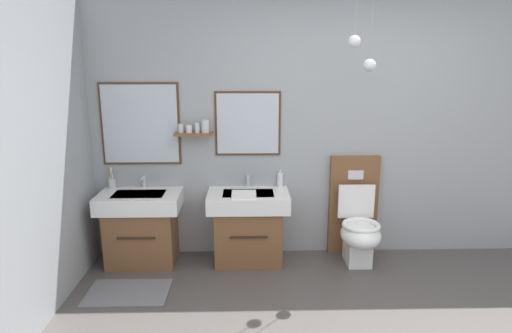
# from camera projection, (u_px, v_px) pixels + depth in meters

# --- Properties ---
(wall_back) EXTENTS (5.12, 0.55, 2.56)m
(wall_back) POSITION_uv_depth(u_px,v_px,m) (342.00, 126.00, 4.19)
(wall_back) COLOR #999EA3
(wall_back) RESTS_ON ground
(bath_mat) EXTENTS (0.68, 0.44, 0.01)m
(bath_mat) POSITION_uv_depth(u_px,v_px,m) (128.00, 293.00, 3.61)
(bath_mat) COLOR slate
(bath_mat) RESTS_ON ground
(vanity_sink_left) EXTENTS (0.76, 0.49, 0.70)m
(vanity_sink_left) POSITION_uv_depth(u_px,v_px,m) (142.00, 225.00, 4.10)
(vanity_sink_left) COLOR brown
(vanity_sink_left) RESTS_ON ground
(tap_on_left_sink) EXTENTS (0.03, 0.13, 0.11)m
(tap_on_left_sink) POSITION_uv_depth(u_px,v_px,m) (144.00, 180.00, 4.19)
(tap_on_left_sink) COLOR silver
(tap_on_left_sink) RESTS_ON vanity_sink_left
(vanity_sink_right) EXTENTS (0.76, 0.49, 0.70)m
(vanity_sink_right) POSITION_uv_depth(u_px,v_px,m) (248.00, 224.00, 4.13)
(vanity_sink_right) COLOR brown
(vanity_sink_right) RESTS_ON ground
(tap_on_right_sink) EXTENTS (0.03, 0.13, 0.11)m
(tap_on_right_sink) POSITION_uv_depth(u_px,v_px,m) (248.00, 180.00, 4.21)
(tap_on_right_sink) COLOR silver
(tap_on_right_sink) RESTS_ON vanity_sink_right
(toilet) EXTENTS (0.48, 0.62, 1.00)m
(toilet) POSITION_uv_depth(u_px,v_px,m) (357.00, 223.00, 4.16)
(toilet) COLOR brown
(toilet) RESTS_ON ground
(toothbrush_cup) EXTENTS (0.07, 0.07, 0.21)m
(toothbrush_cup) POSITION_uv_depth(u_px,v_px,m) (112.00, 182.00, 4.17)
(toothbrush_cup) COLOR silver
(toothbrush_cup) RESTS_ON vanity_sink_left
(soap_dispenser) EXTENTS (0.06, 0.06, 0.17)m
(soap_dispenser) POSITION_uv_depth(u_px,v_px,m) (280.00, 179.00, 4.21)
(soap_dispenser) COLOR white
(soap_dispenser) RESTS_ON vanity_sink_right
(folded_hand_towel) EXTENTS (0.22, 0.16, 0.04)m
(folded_hand_towel) POSITION_uv_depth(u_px,v_px,m) (244.00, 195.00, 3.90)
(folded_hand_towel) COLOR white
(folded_hand_towel) RESTS_ON vanity_sink_right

